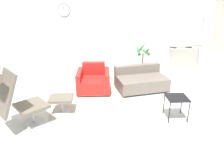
{
  "coord_description": "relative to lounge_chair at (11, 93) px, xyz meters",
  "views": [
    {
      "loc": [
        -0.18,
        -4.42,
        2.47
      ],
      "look_at": [
        0.1,
        0.29,
        0.55
      ],
      "focal_mm": 35.0,
      "sensor_mm": 36.0,
      "label": 1
    }
  ],
  "objects": [
    {
      "name": "lounge_chair",
      "position": [
        0.0,
        0.0,
        0.0
      ],
      "size": [
        1.13,
        1.07,
        1.31
      ],
      "rotation": [
        0.0,
        0.0,
        -0.88
      ],
      "color": "#BCBCC1",
      "rests_on": "ground_plane"
    },
    {
      "name": "ground_plane",
      "position": [
        1.84,
        0.62,
        -0.78
      ],
      "size": [
        12.0,
        12.0,
        0.0
      ],
      "primitive_type": "plane",
      "color": "silver"
    },
    {
      "name": "potted_plant",
      "position": [
        3.04,
        2.87,
        -0.33
      ],
      "size": [
        0.44,
        0.42,
        1.13
      ],
      "color": "brown",
      "rests_on": "ground_plane"
    },
    {
      "name": "wall_back",
      "position": [
        1.84,
        3.48,
        0.62
      ],
      "size": [
        12.0,
        0.09,
        2.8
      ],
      "color": "silver",
      "rests_on": "ground_plane"
    },
    {
      "name": "couch_low",
      "position": [
        2.81,
        1.86,
        -0.54
      ],
      "size": [
        1.5,
        1.14,
        0.63
      ],
      "rotation": [
        0.0,
        0.0,
        3.35
      ],
      "color": "black",
      "rests_on": "ground_plane"
    },
    {
      "name": "side_table",
      "position": [
        3.26,
        0.23,
        -0.34
      ],
      "size": [
        0.44,
        0.44,
        0.5
      ],
      "color": "black",
      "rests_on": "ground_plane"
    },
    {
      "name": "round_rug",
      "position": [
        1.64,
        0.51,
        -0.78
      ],
      "size": [
        2.25,
        2.25,
        0.01
      ],
      "color": "#BCB29E",
      "rests_on": "ground_plane"
    },
    {
      "name": "shelf_unit",
      "position": [
        4.63,
        3.23,
        0.16
      ],
      "size": [
        1.09,
        0.28,
        2.06
      ],
      "color": "#BCBCC1",
      "rests_on": "ground_plane"
    },
    {
      "name": "armchair_red",
      "position": [
        1.49,
        1.8,
        -0.5
      ],
      "size": [
        0.89,
        0.86,
        0.74
      ],
      "rotation": [
        0.0,
        0.0,
        3.12
      ],
      "color": "silver",
      "rests_on": "ground_plane"
    },
    {
      "name": "ottoman",
      "position": [
        0.78,
        0.65,
        -0.49
      ],
      "size": [
        0.52,
        0.44,
        0.37
      ],
      "color": "#BCBCC1",
      "rests_on": "ground_plane"
    }
  ]
}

